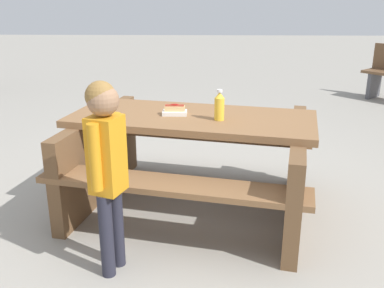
# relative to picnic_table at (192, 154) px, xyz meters

# --- Properties ---
(ground_plane) EXTENTS (30.00, 30.00, 0.00)m
(ground_plane) POSITION_rel_picnic_table_xyz_m (0.00, 0.00, -0.44)
(ground_plane) COLOR gray
(ground_plane) RESTS_ON ground
(picnic_table) EXTENTS (2.06, 1.75, 0.75)m
(picnic_table) POSITION_rel_picnic_table_xyz_m (0.00, 0.00, 0.00)
(picnic_table) COLOR brown
(picnic_table) RESTS_ON ground
(soda_bottle) EXTENTS (0.07, 0.07, 0.22)m
(soda_bottle) POSITION_rel_picnic_table_xyz_m (-0.20, 0.12, 0.41)
(soda_bottle) COLOR yellow
(soda_bottle) RESTS_ON picnic_table
(hotdog_tray) EXTENTS (0.18, 0.11, 0.08)m
(hotdog_tray) POSITION_rel_picnic_table_xyz_m (0.13, -0.02, 0.34)
(hotdog_tray) COLOR white
(hotdog_tray) RESTS_ON picnic_table
(child_in_coat) EXTENTS (0.21, 0.28, 1.17)m
(child_in_coat) POSITION_rel_picnic_table_xyz_m (0.46, 0.85, 0.30)
(child_in_coat) COLOR #262633
(child_in_coat) RESTS_ON ground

